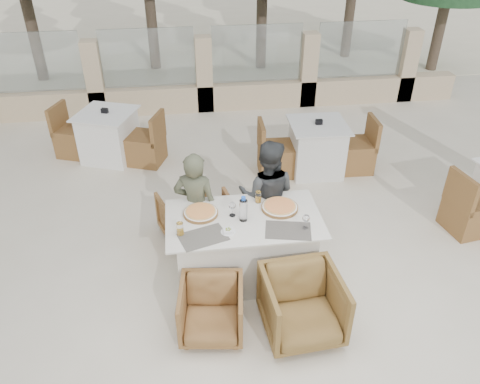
{
  "coord_description": "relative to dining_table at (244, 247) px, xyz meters",
  "views": [
    {
      "loc": [
        -0.47,
        -3.76,
        3.6
      ],
      "look_at": [
        0.08,
        0.38,
        0.9
      ],
      "focal_mm": 35.0,
      "sensor_mm": 36.0,
      "label": 1
    }
  ],
  "objects": [
    {
      "name": "sand_patch",
      "position": [
        -0.08,
        13.92,
        -0.38
      ],
      "size": [
        30.0,
        16.0,
        0.01
      ],
      "primitive_type": "cube",
      "color": "#FAF0CD",
      "rests_on": "ground"
    },
    {
      "name": "armchair_far_right",
      "position": [
        0.24,
        0.66,
        -0.08
      ],
      "size": [
        0.78,
        0.79,
        0.62
      ],
      "primitive_type": "imported",
      "rotation": [
        0.0,
        0.0,
        3.33
      ],
      "color": "#976337",
      "rests_on": "ground"
    },
    {
      "name": "placemat_near_left",
      "position": [
        -0.44,
        -0.25,
        0.39
      ],
      "size": [
        0.52,
        0.42,
        0.0
      ],
      "primitive_type": "cube",
      "rotation": [
        0.0,
        0.0,
        0.31
      ],
      "color": "#5E5A51",
      "rests_on": "dining_table"
    },
    {
      "name": "ground",
      "position": [
        -0.08,
        -0.08,
        -0.39
      ],
      "size": [
        80.0,
        80.0,
        0.0
      ],
      "primitive_type": "plane",
      "color": "silver",
      "rests_on": "ground"
    },
    {
      "name": "armchair_near_left",
      "position": [
        -0.41,
        -0.74,
        -0.11
      ],
      "size": [
        0.67,
        0.68,
        0.55
      ],
      "primitive_type": "imported",
      "rotation": [
        0.0,
        0.0,
        -0.13
      ],
      "color": "brown",
      "rests_on": "ground"
    },
    {
      "name": "armchair_far_left",
      "position": [
        -0.58,
        0.8,
        -0.1
      ],
      "size": [
        0.78,
        0.79,
        0.56
      ],
      "primitive_type": "imported",
      "rotation": [
        0.0,
        0.0,
        3.49
      ],
      "color": "brown",
      "rests_on": "ground"
    },
    {
      "name": "bg_table_b",
      "position": [
        1.39,
        2.13,
        0.0
      ],
      "size": [
        1.67,
        0.88,
        0.77
      ],
      "primitive_type": null,
      "rotation": [
        0.0,
        0.0,
        -0.04
      ],
      "color": "silver",
      "rests_on": "ground"
    },
    {
      "name": "water_bottle",
      "position": [
        -0.01,
        -0.03,
        0.53
      ],
      "size": [
        0.1,
        0.1,
        0.28
      ],
      "primitive_type": "cylinder",
      "rotation": [
        0.0,
        0.0,
        -0.23
      ],
      "color": "#A8C0DD",
      "rests_on": "dining_table"
    },
    {
      "name": "diner_right",
      "position": [
        0.34,
        0.51,
        0.3
      ],
      "size": [
        0.78,
        0.68,
        1.37
      ],
      "primitive_type": "imported",
      "rotation": [
        0.0,
        0.0,
        2.87
      ],
      "color": "#36393B",
      "rests_on": "ground"
    },
    {
      "name": "wine_glass_centre",
      "position": [
        -0.11,
        0.07,
        0.48
      ],
      "size": [
        0.1,
        0.1,
        0.18
      ],
      "primitive_type": null,
      "rotation": [
        0.0,
        0.0,
        0.39
      ],
      "color": "white",
      "rests_on": "dining_table"
    },
    {
      "name": "bg_table_a",
      "position": [
        -1.7,
        2.96,
        0.0
      ],
      "size": [
        1.82,
        1.34,
        0.77
      ],
      "primitive_type": null,
      "rotation": [
        0.0,
        0.0,
        -0.36
      ],
      "color": "white",
      "rests_on": "ground"
    },
    {
      "name": "armchair_near_right",
      "position": [
        0.43,
        -0.85,
        -0.05
      ],
      "size": [
        0.76,
        0.78,
        0.66
      ],
      "primitive_type": "imported",
      "rotation": [
        0.0,
        0.0,
        0.07
      ],
      "color": "brown",
      "rests_on": "ground"
    },
    {
      "name": "diner_left",
      "position": [
        -0.47,
        0.42,
        0.28
      ],
      "size": [
        0.56,
        0.45,
        1.33
      ],
      "primitive_type": "imported",
      "rotation": [
        0.0,
        0.0,
        2.84
      ],
      "color": "#4D513A",
      "rests_on": "ground"
    },
    {
      "name": "beer_glass_left",
      "position": [
        -0.65,
        -0.18,
        0.45
      ],
      "size": [
        0.07,
        0.07,
        0.14
      ],
      "primitive_type": "cylinder",
      "rotation": [
        0.0,
        0.0,
        -0.1
      ],
      "color": "gold",
      "rests_on": "dining_table"
    },
    {
      "name": "perimeter_wall_far",
      "position": [
        -0.08,
        4.72,
        0.42
      ],
      "size": [
        10.0,
        0.34,
        1.6
      ],
      "primitive_type": null,
      "color": "beige",
      "rests_on": "ground"
    },
    {
      "name": "pizza_right",
      "position": [
        0.4,
        0.12,
        0.41
      ],
      "size": [
        0.43,
        0.43,
        0.05
      ],
      "primitive_type": "cylinder",
      "rotation": [
        0.0,
        0.0,
        -0.1
      ],
      "color": "#DD4C1E",
      "rests_on": "dining_table"
    },
    {
      "name": "pizza_left",
      "position": [
        -0.43,
        0.13,
        0.41
      ],
      "size": [
        0.47,
        0.47,
        0.05
      ],
      "primitive_type": "cylinder",
      "rotation": [
        0.0,
        0.0,
        -0.39
      ],
      "color": "#D9571D",
      "rests_on": "dining_table"
    },
    {
      "name": "beer_glass_right",
      "position": [
        0.19,
        0.28,
        0.45
      ],
      "size": [
        0.08,
        0.08,
        0.13
      ],
      "primitive_type": "cylinder",
      "rotation": [
        0.0,
        0.0,
        0.39
      ],
      "color": "orange",
      "rests_on": "dining_table"
    },
    {
      "name": "wine_glass_corner",
      "position": [
        0.58,
        -0.25,
        0.48
      ],
      "size": [
        0.08,
        0.08,
        0.18
      ],
      "primitive_type": null,
      "rotation": [
        0.0,
        0.0,
        -0.05
      ],
      "color": "white",
      "rests_on": "dining_table"
    },
    {
      "name": "dining_table",
      "position": [
        0.0,
        0.0,
        0.0
      ],
      "size": [
        1.6,
        0.9,
        0.77
      ],
      "primitive_type": null,
      "color": "silver",
      "rests_on": "ground"
    },
    {
      "name": "olive_dish",
      "position": [
        -0.18,
        -0.21,
        0.41
      ],
      "size": [
        0.15,
        0.15,
        0.04
      ],
      "primitive_type": null,
      "rotation": [
        0.0,
        0.0,
        -0.43
      ],
      "color": "silver",
      "rests_on": "dining_table"
    },
    {
      "name": "placemat_near_right",
      "position": [
        0.41,
        -0.26,
        0.39
      ],
      "size": [
        0.5,
        0.39,
        0.0
      ],
      "primitive_type": "cube",
      "rotation": [
        0.0,
        0.0,
        -0.21
      ],
      "color": "#59534C",
      "rests_on": "dining_table"
    }
  ]
}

